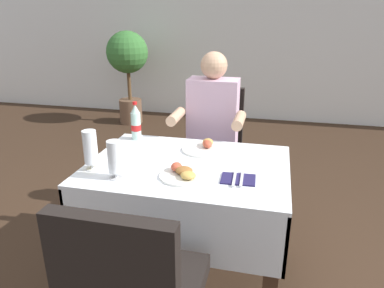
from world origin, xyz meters
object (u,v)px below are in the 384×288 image
object	(u,v)px
main_dining_table	(188,192)
beer_glass_middle	(115,159)
plate_near_camera	(183,173)
napkin_cutlery_set	(238,179)
chair_far_diner_seat	(213,144)
potted_plant_corner	(128,62)
plate_far_diner	(204,147)
beer_glass_left	(91,148)
cola_bottle_primary	(136,123)
seated_diner_far	(211,129)

from	to	relation	value
main_dining_table	beer_glass_middle	size ratio (longest dim) A/B	5.49
plate_near_camera	napkin_cutlery_set	distance (m)	0.28
chair_far_diner_seat	potted_plant_corner	xyz separation A→B (m)	(-1.57, 2.10, 0.31)
main_dining_table	plate_far_diner	size ratio (longest dim) A/B	4.36
plate_far_diner	beer_glass_middle	distance (m)	0.61
chair_far_diner_seat	beer_glass_left	world-z (taller)	chair_far_diner_seat
chair_far_diner_seat	plate_far_diner	xyz separation A→B (m)	(0.05, -0.56, 0.19)
beer_glass_middle	napkin_cutlery_set	size ratio (longest dim) A/B	1.04
plate_near_camera	napkin_cutlery_set	size ratio (longest dim) A/B	1.24
beer_glass_middle	cola_bottle_primary	xyz separation A→B (m)	(-0.12, 0.57, 0.01)
chair_far_diner_seat	napkin_cutlery_set	world-z (taller)	chair_far_diner_seat
main_dining_table	plate_far_diner	distance (m)	0.30
beer_glass_left	cola_bottle_primary	distance (m)	0.50
main_dining_table	napkin_cutlery_set	bearing A→B (deg)	-24.91
plate_far_diner	cola_bottle_primary	xyz separation A→B (m)	(-0.47, 0.08, 0.09)
napkin_cutlery_set	cola_bottle_primary	bearing A→B (deg)	147.82
chair_far_diner_seat	beer_glass_middle	distance (m)	1.13
chair_far_diner_seat	beer_glass_left	distance (m)	1.12
main_dining_table	potted_plant_corner	bearing A→B (deg)	118.47
cola_bottle_primary	napkin_cutlery_set	distance (m)	0.85
main_dining_table	napkin_cutlery_set	world-z (taller)	napkin_cutlery_set
plate_near_camera	beer_glass_middle	world-z (taller)	beer_glass_middle
napkin_cutlery_set	potted_plant_corner	bearing A→B (deg)	121.57
beer_glass_left	beer_glass_middle	size ratio (longest dim) A/B	1.08
beer_glass_middle	seated_diner_far	bearing A→B (deg)	71.65
main_dining_table	seated_diner_far	bearing A→B (deg)	89.52
beer_glass_middle	cola_bottle_primary	size ratio (longest dim) A/B	0.79
plate_near_camera	plate_far_diner	world-z (taller)	same
main_dining_table	plate_near_camera	world-z (taller)	plate_near_camera
seated_diner_far	beer_glass_left	xyz separation A→B (m)	(-0.48, -0.87, 0.14)
beer_glass_left	plate_far_diner	bearing A→B (deg)	38.25
beer_glass_middle	napkin_cutlery_set	world-z (taller)	beer_glass_middle
main_dining_table	chair_far_diner_seat	bearing A→B (deg)	90.00
plate_near_camera	cola_bottle_primary	bearing A→B (deg)	132.55
beer_glass_left	cola_bottle_primary	bearing A→B (deg)	84.00
seated_diner_far	beer_glass_left	distance (m)	1.00
plate_far_diner	napkin_cutlery_set	size ratio (longest dim) A/B	1.31
plate_near_camera	napkin_cutlery_set	bearing A→B (deg)	5.88
chair_far_diner_seat	cola_bottle_primary	size ratio (longest dim) A/B	3.87
plate_far_diner	potted_plant_corner	size ratio (longest dim) A/B	0.20
seated_diner_far	napkin_cutlery_set	bearing A→B (deg)	-70.73
seated_diner_far	potted_plant_corner	xyz separation A→B (m)	(-1.57, 2.21, 0.15)
main_dining_table	seated_diner_far	world-z (taller)	seated_diner_far
beer_glass_middle	napkin_cutlery_set	xyz separation A→B (m)	(0.60, 0.12, -0.10)
plate_far_diner	cola_bottle_primary	world-z (taller)	cola_bottle_primary
plate_near_camera	potted_plant_corner	xyz separation A→B (m)	(-1.58, 3.06, 0.11)
beer_glass_middle	chair_far_diner_seat	bearing A→B (deg)	73.72
seated_diner_far	plate_near_camera	world-z (taller)	seated_diner_far
plate_far_diner	chair_far_diner_seat	bearing A→B (deg)	94.76
chair_far_diner_seat	plate_far_diner	world-z (taller)	chair_far_diner_seat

